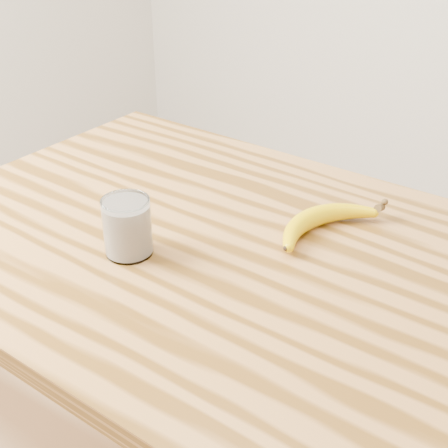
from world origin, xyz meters
The scene contains 3 objects.
table centered at (0.00, 0.00, 0.77)m, with size 1.20×0.80×0.90m.
smoothie_glass centered at (-0.13, -0.12, 0.95)m, with size 0.08×0.08×0.10m.
banana centered at (0.08, 0.15, 0.92)m, with size 0.11×0.30×0.04m, color #C89E00, non-canonical shape.
Camera 1 is at (0.53, -0.74, 1.48)m, focal length 50.00 mm.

